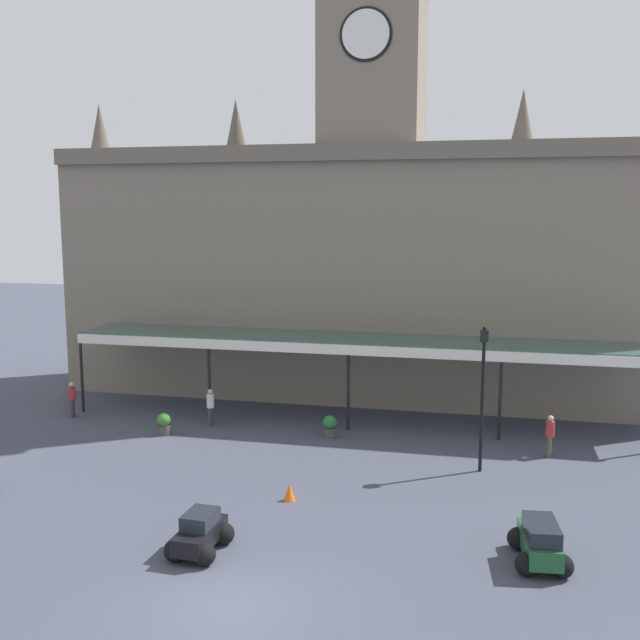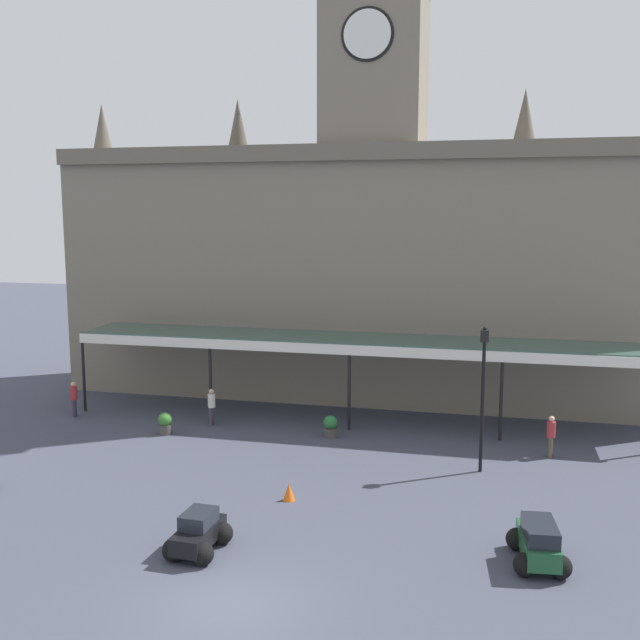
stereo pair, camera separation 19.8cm
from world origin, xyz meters
The scene contains 12 objects.
ground_plane centered at (0.00, 0.00, 0.00)m, with size 140.00×140.00×0.00m, color #3F4251.
station_building centered at (0.00, 21.32, 7.41)m, with size 32.06×5.70×21.64m.
entrance_canopy centered at (0.00, 16.30, 3.77)m, with size 26.17×3.26×3.91m.
car_black_sedan centered at (-1.90, 2.52, 0.50)m, with size 1.58×2.09×1.19m.
car_green_estate centered at (7.46, 4.00, 0.56)m, with size 1.70×2.33×1.27m.
pedestrian_near_entrance centered at (-6.19, 14.32, 0.91)m, with size 0.34×0.39×1.67m.
pedestrian_beside_cars centered at (8.43, 13.29, 0.91)m, with size 0.34×0.39×1.67m.
pedestrian_crossing_forecourt centered at (-13.01, 14.10, 0.91)m, with size 0.34×0.38×1.67m.
victorian_lamppost centered at (5.78, 11.01, 3.37)m, with size 0.30×0.30×5.48m.
traffic_cone centered at (-0.42, 6.73, 0.30)m, with size 0.40×0.40×0.60m, color orange.
planter_forecourt_centre centered at (-7.65, 12.54, 0.49)m, with size 0.60×0.60×0.96m.
planter_by_canopy centered at (-0.56, 13.76, 0.49)m, with size 0.60×0.60×0.96m.
Camera 1 is at (5.80, -15.79, 9.64)m, focal length 41.02 mm.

